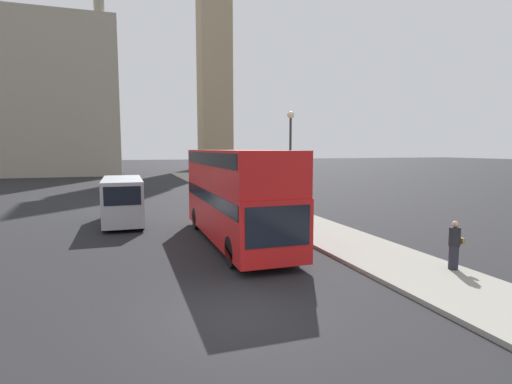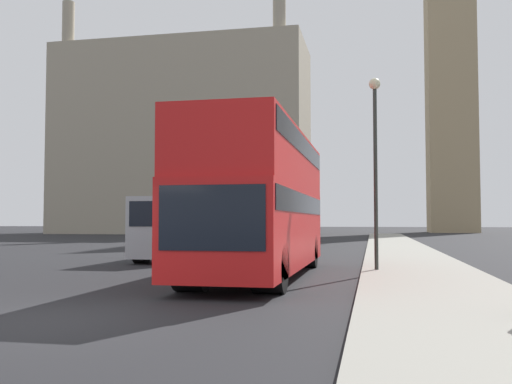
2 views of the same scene
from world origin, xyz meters
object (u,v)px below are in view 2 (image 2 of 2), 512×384
object	(u,v)px
white_van	(177,227)
red_double_decker_bus	(260,197)
clock_tower	(449,29)
street_lamp	(375,144)
parked_sedan	(257,234)

from	to	relation	value
white_van	red_double_decker_bus	bearing A→B (deg)	-52.89
clock_tower	white_van	size ratio (longest dim) A/B	9.64
red_double_decker_bus	white_van	xyz separation A→B (m)	(-4.86, 6.42, -0.97)
white_van	street_lamp	size ratio (longest dim) A/B	0.99
clock_tower	street_lamp	world-z (taller)	clock_tower
red_double_decker_bus	white_van	size ratio (longest dim) A/B	1.77
white_van	clock_tower	bearing A→B (deg)	72.75
red_double_decker_bus	white_van	world-z (taller)	red_double_decker_bus
red_double_decker_bus	street_lamp	size ratio (longest dim) A/B	1.75
street_lamp	parked_sedan	distance (m)	24.35
red_double_decker_bus	street_lamp	distance (m)	4.08
white_van	street_lamp	world-z (taller)	street_lamp
clock_tower	red_double_decker_bus	bearing A→B (deg)	-101.88
red_double_decker_bus	street_lamp	xyz separation A→B (m)	(3.35, 1.58, 1.70)
street_lamp	parked_sedan	world-z (taller)	street_lamp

